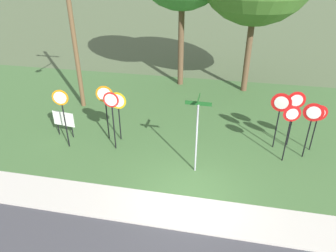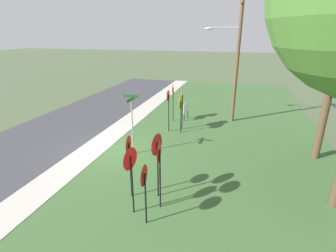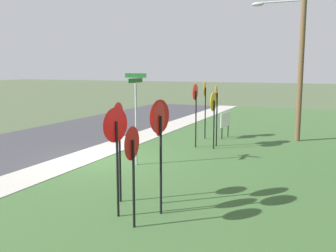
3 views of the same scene
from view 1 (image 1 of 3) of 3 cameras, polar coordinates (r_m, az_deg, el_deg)
name	(u,v)px [view 1 (image 1 of 3)]	position (r m, az deg, el deg)	size (l,w,h in m)	color
ground_plane	(188,198)	(11.58, 3.71, -12.83)	(160.00, 160.00, 0.00)	#4C5B3D
sidewalk_strip	(185,213)	(10.98, 3.11, -15.46)	(44.00, 1.60, 0.06)	#BCB7AD
grass_median	(204,120)	(16.51, 6.63, 1.07)	(44.00, 12.00, 0.04)	#3D6033
stop_sign_near_left	(118,106)	(14.04, -9.05, 3.64)	(0.78, 0.10, 2.38)	black
stop_sign_near_right	(105,101)	(14.12, -11.34, 4.47)	(0.75, 0.13, 2.65)	black
stop_sign_far_left	(62,107)	(13.93, -18.68, 3.33)	(0.67, 0.15, 2.75)	black
stop_sign_far_center	(112,109)	(13.28, -10.15, 3.07)	(0.67, 0.09, 2.72)	black
yield_sign_near_left	(312,118)	(13.77, 24.71, 1.37)	(0.78, 0.19, 2.52)	black
yield_sign_near_right	(295,106)	(14.35, 22.09, 3.37)	(0.77, 0.12, 2.62)	black
yield_sign_far_left	(280,108)	(13.97, 19.72, 3.16)	(0.83, 0.18, 2.62)	black
yield_sign_far_right	(291,121)	(13.18, 21.37, 0.85)	(0.68, 0.13, 2.54)	black
yield_sign_center	(318,118)	(14.53, 25.55, 1.39)	(0.72, 0.11, 2.19)	black
street_name_post	(197,129)	(11.74, 5.28, -0.62)	(0.96, 0.82, 3.20)	#9EA0A8
utility_pole	(70,19)	(17.04, -17.43, 18.05)	(2.10, 2.46, 8.86)	brown
notice_board	(64,120)	(15.36, -18.40, 1.01)	(1.09, 0.17, 1.25)	black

